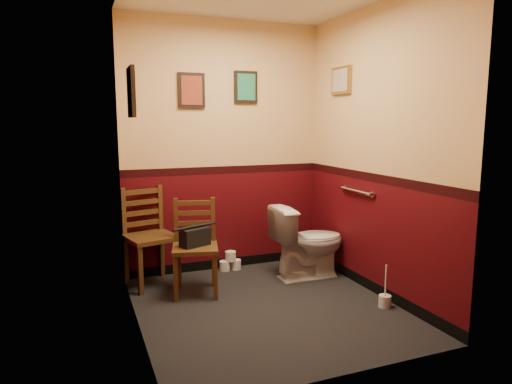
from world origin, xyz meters
The scene contains 16 objects.
floor centered at (0.00, 0.00, 0.00)m, with size 2.20×2.40×0.00m, color black.
wall_back centered at (0.00, 1.20, 1.35)m, with size 2.20×2.70×0.00m, color #42070D.
wall_front centered at (0.00, -1.20, 1.35)m, with size 2.20×2.70×0.00m, color #42070D.
wall_left centered at (-1.10, 0.00, 1.35)m, with size 2.40×2.70×0.00m, color #42070D.
wall_right centered at (1.10, 0.00, 1.35)m, with size 2.40×2.70×0.00m, color #42070D.
grab_bar centered at (1.07, 0.25, 0.95)m, with size 0.05×0.56×0.06m.
framed_print_back_a centered at (-0.35, 1.18, 1.95)m, with size 0.28×0.04×0.36m.
framed_print_back_b centered at (0.25, 1.18, 2.00)m, with size 0.26×0.04×0.34m.
framed_print_left centered at (-1.08, 0.10, 1.85)m, with size 0.04×0.30×0.38m.
framed_print_right centered at (1.08, 0.60, 2.05)m, with size 0.04×0.34×0.28m.
toilet centered at (0.72, 0.58, 0.38)m, with size 0.43×0.78×0.76m, color white.
toilet_brush centered at (0.98, -0.38, 0.06)m, with size 0.11×0.11×0.39m.
chair_left centered at (-0.86, 0.99, 0.49)m, with size 0.55×0.55×0.98m.
chair_right centered at (-0.49, 0.59, 0.45)m, with size 0.51×0.51×0.90m.
handbag centered at (-0.50, 0.55, 0.56)m, with size 0.30×0.23×0.20m.
tp_stack centered at (0.03, 1.10, 0.09)m, with size 0.25×0.13×0.21m.
Camera 1 is at (-1.50, -3.54, 1.62)m, focal length 32.00 mm.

